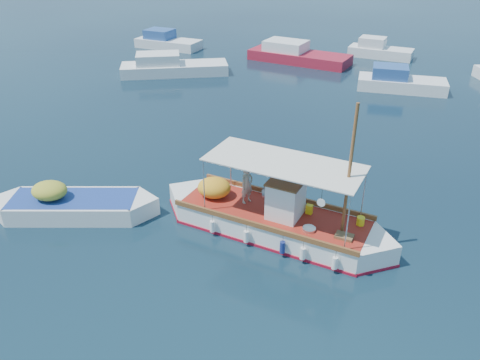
# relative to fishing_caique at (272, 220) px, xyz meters

# --- Properties ---
(ground) EXTENTS (160.00, 160.00, 0.00)m
(ground) POSITION_rel_fishing_caique_xyz_m (0.32, 0.57, -0.48)
(ground) COLOR black
(ground) RESTS_ON ground
(fishing_caique) EXTENTS (8.70, 4.27, 5.54)m
(fishing_caique) POSITION_rel_fishing_caique_xyz_m (0.00, 0.00, 0.00)
(fishing_caique) COLOR white
(fishing_caique) RESTS_ON ground
(dinghy) EXTENTS (6.52, 2.69, 1.62)m
(dinghy) POSITION_rel_fishing_caique_xyz_m (-7.72, -0.30, -0.15)
(dinghy) COLOR white
(dinghy) RESTS_ON ground
(bg_boat_nw) EXTENTS (8.24, 4.76, 1.80)m
(bg_boat_nw) POSITION_rel_fishing_caique_xyz_m (-9.98, 19.11, 0.01)
(bg_boat_nw) COLOR silver
(bg_boat_nw) RESTS_ON ground
(bg_boat_n) EXTENTS (8.69, 5.32, 1.80)m
(bg_boat_n) POSITION_rel_fishing_caique_xyz_m (-1.01, 24.56, 0.01)
(bg_boat_n) COLOR maroon
(bg_boat_n) RESTS_ON ground
(bg_boat_ne) EXTENTS (5.92, 2.67, 1.80)m
(bg_boat_ne) POSITION_rel_fishing_caique_xyz_m (6.46, 18.29, 0.01)
(bg_boat_ne) COLOR silver
(bg_boat_ne) RESTS_ON ground
(bg_boat_far_w) EXTENTS (6.33, 3.67, 1.80)m
(bg_boat_far_w) POSITION_rel_fishing_caique_xyz_m (-13.05, 27.34, 0.01)
(bg_boat_far_w) COLOR silver
(bg_boat_far_w) RESTS_ON ground
(bg_boat_far_n) EXTENTS (5.55, 3.31, 1.80)m
(bg_boat_far_n) POSITION_rel_fishing_caique_xyz_m (5.77, 27.39, 0.01)
(bg_boat_far_n) COLOR silver
(bg_boat_far_n) RESTS_ON ground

